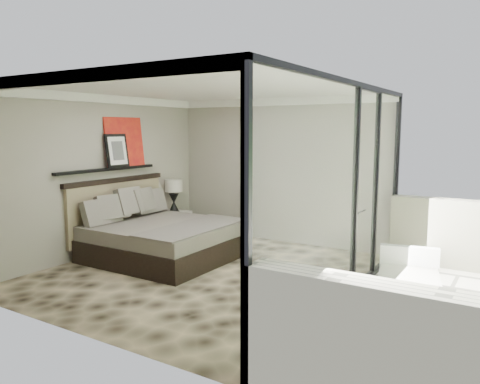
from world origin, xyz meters
The scene contains 13 objects.
floor centered at (0.00, 0.00, 0.00)m, with size 5.00×5.00×0.00m, color black.
ceiling centered at (0.00, 0.00, 2.79)m, with size 4.50×5.00×0.02m, color silver.
back_wall centered at (0.00, 2.49, 1.40)m, with size 4.50×0.02×2.80m, color gray.
left_wall centered at (-2.24, 0.00, 1.40)m, with size 0.02×5.00×2.80m, color gray.
glass_wall centered at (2.25, 0.00, 1.40)m, with size 0.08×5.00×2.80m, color white.
terrace_slab centered at (3.75, 0.00, -0.06)m, with size 3.00×5.00×0.12m, color beige.
picture_ledge centered at (-2.18, 0.10, 1.50)m, with size 0.12×2.20×0.05m, color black.
bed centered at (-1.18, 0.30, 0.37)m, with size 2.28×2.21×1.27m.
nightstand centered at (-1.99, 1.70, 0.26)m, with size 0.51×0.51×0.51m, color black.
table_lamp centered at (-2.03, 1.71, 0.94)m, with size 0.36×0.36×0.66m.
abstract_canvas centered at (-2.19, 0.54, 1.97)m, with size 0.04×0.90×0.90m, color #A5500E.
framed_print centered at (-2.14, 0.30, 1.82)m, with size 0.03×0.50×0.60m, color black.
lounger centered at (3.00, 0.23, 0.19)m, with size 1.10×1.69×0.61m.
Camera 1 is at (4.18, -5.67, 2.21)m, focal length 35.00 mm.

